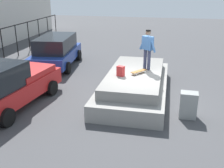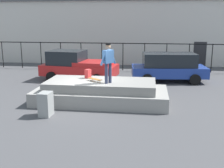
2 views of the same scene
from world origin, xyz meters
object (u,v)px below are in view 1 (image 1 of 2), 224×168
at_px(skateboarder, 148,47).
at_px(backpack, 121,71).
at_px(skateboard, 139,71).
at_px(utility_box, 188,105).
at_px(car_red_pickup_near, 5,85).
at_px(car_blue_hatchback_mid, 56,50).

distance_m(skateboarder, backpack, 1.66).
bearing_deg(skateboarder, skateboard, 158.12).
bearing_deg(backpack, skateboarder, 73.16).
height_order(skateboarder, utility_box, skateboarder).
relative_size(skateboard, car_red_pickup_near, 0.15).
xyz_separation_m(skateboarder, skateboard, (-0.65, 0.26, -0.90)).
relative_size(skateboarder, skateboard, 2.31).
bearing_deg(skateboarder, backpack, 139.70).
height_order(backpack, utility_box, backpack).
distance_m(skateboard, backpack, 0.84).
height_order(skateboard, car_blue_hatchback_mid, car_blue_hatchback_mid).
bearing_deg(skateboard, car_blue_hatchback_mid, 55.44).
xyz_separation_m(skateboarder, car_red_pickup_near, (-2.76, 5.09, -1.10)).
height_order(skateboard, utility_box, skateboard).
height_order(car_red_pickup_near, utility_box, car_red_pickup_near).
bearing_deg(car_red_pickup_near, backpack, -68.33).
xyz_separation_m(backpack, utility_box, (-1.11, -2.65, -0.74)).
relative_size(skateboarder, car_red_pickup_near, 0.35).
bearing_deg(skateboarder, car_blue_hatchback_mid, 61.77).
bearing_deg(car_blue_hatchback_mid, car_red_pickup_near, -176.49).
relative_size(backpack, car_blue_hatchback_mid, 0.09).
relative_size(car_red_pickup_near, car_blue_hatchback_mid, 1.05).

